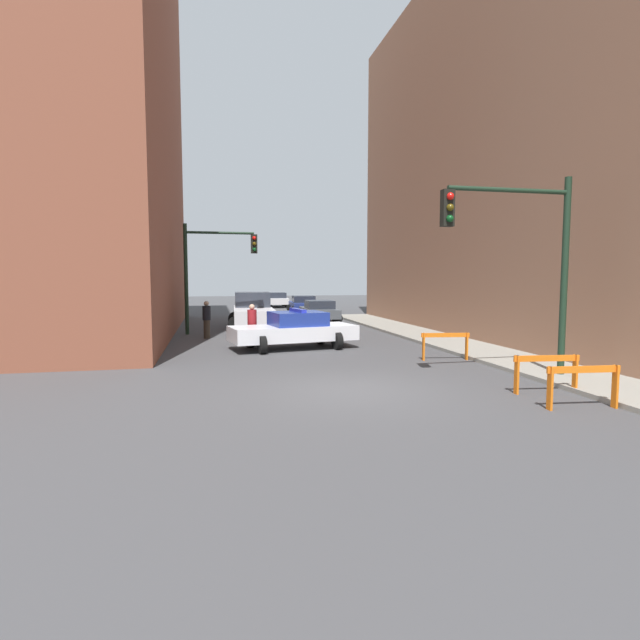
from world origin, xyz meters
name	(u,v)px	position (x,y,z in m)	size (l,w,h in m)	color
ground_plane	(351,390)	(0.00, 0.00, 0.00)	(120.00, 120.00, 0.00)	#424244
sidewalk_right	(573,376)	(6.20, 0.00, 0.06)	(2.40, 44.00, 0.12)	gray
building_corner_left	(7,92)	(-12.00, 14.00, 10.92)	(14.00, 20.00, 21.84)	brown
building_right	(595,141)	(13.40, 8.00, 8.68)	(12.00, 28.00, 17.36)	#93664C
traffic_light_near	(526,246)	(4.73, 0.11, 3.53)	(3.64, 0.35, 5.20)	black
traffic_light_far	(210,263)	(-3.30, 12.85, 3.40)	(3.44, 0.35, 5.20)	black
police_car	(294,330)	(-0.20, 7.15, 0.72)	(4.95, 2.87, 1.52)	white
white_truck	(253,311)	(-1.12, 14.94, 0.91)	(2.77, 5.47, 1.90)	silver
parked_car_near	(319,311)	(3.11, 17.96, 0.67)	(2.35, 4.34, 1.31)	#474C51
parked_car_mid	(303,304)	(3.48, 25.34, 0.67)	(2.44, 4.40, 1.31)	navy
parked_car_far	(276,300)	(2.50, 33.41, 0.67)	(2.34, 4.34, 1.31)	silver
pedestrian_crossing	(252,324)	(-1.71, 8.15, 0.86)	(0.51, 0.51, 1.66)	#382D23
pedestrian_corner	(207,319)	(-3.48, 11.10, 0.86)	(0.49, 0.49, 1.66)	#382D23
barrier_mid	(583,380)	(4.20, -2.72, 0.62)	(1.60, 0.31, 0.90)	orange
barrier_back	(546,367)	(4.37, -1.33, 0.62)	(1.60, 0.33, 0.90)	orange
barrier_corner	(445,342)	(4.19, 3.48, 0.62)	(1.59, 0.38, 0.90)	orange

